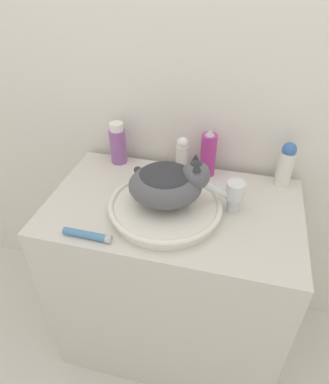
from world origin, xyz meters
name	(u,v)px	position (x,y,z in m)	size (l,w,h in m)	color
wall_back	(195,66)	(0.00, 0.60, 1.20)	(8.00, 0.05, 2.40)	silver
vanity_counter	(172,279)	(0.00, 0.27, 0.41)	(0.90, 0.54, 0.81)	beige
sink_basin	(165,207)	(-0.02, 0.23, 0.84)	(0.39, 0.39, 0.05)	white
cat	(168,183)	(-0.01, 0.23, 0.94)	(0.30, 0.28, 0.17)	#56565B
faucet	(232,194)	(0.20, 0.29, 0.88)	(0.14, 0.08, 0.12)	silver
lotion_bottle_white	(286,164)	(0.37, 0.50, 0.90)	(0.06, 0.06, 0.18)	white
deodorant_stick	(182,154)	(-0.02, 0.50, 0.88)	(0.05, 0.05, 0.15)	white
spray_bottle_trigger	(208,154)	(0.08, 0.50, 0.90)	(0.06, 0.06, 0.19)	#B2338C
mouthwash_bottle	(118,144)	(-0.29, 0.50, 0.89)	(0.07, 0.07, 0.18)	#93569E
cream_tube	(88,235)	(-0.22, 0.04, 0.82)	(0.16, 0.03, 0.03)	#4C7FB2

